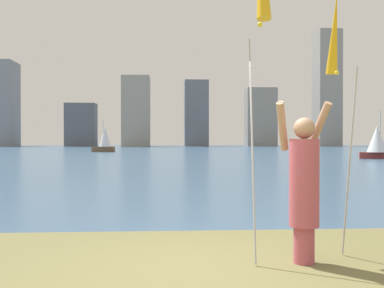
{
  "coord_description": "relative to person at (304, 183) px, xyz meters",
  "views": [
    {
      "loc": [
        -0.43,
        -5.29,
        1.51
      ],
      "look_at": [
        1.0,
        18.1,
        1.28
      ],
      "focal_mm": 43.09,
      "sensor_mm": 36.0,
      "label": 1
    }
  ],
  "objects": [
    {
      "name": "skyline_tower_3",
      "position": [
        5.51,
        97.56,
        6.34
      ],
      "size": [
        5.24,
        5.47,
        14.63
      ],
      "color": "slate",
      "rests_on": "ground"
    },
    {
      "name": "skyline_tower_0",
      "position": [
        -35.88,
        96.68,
        8.21
      ],
      "size": [
        3.94,
        7.35,
        18.37
      ],
      "color": "gray",
      "rests_on": "ground"
    },
    {
      "name": "sailboat_4",
      "position": [
        15.07,
        29.71,
        0.4
      ],
      "size": [
        3.1,
        1.88,
        3.77
      ],
      "color": "maroon",
      "rests_on": "ground"
    },
    {
      "name": "skyline_tower_5",
      "position": [
        34.47,
        94.81,
        11.81
      ],
      "size": [
        5.04,
        5.75,
        25.56
      ],
      "color": "gray",
      "rests_on": "ground"
    },
    {
      "name": "ground",
      "position": [
        -1.28,
        50.74,
        -1.03
      ],
      "size": [
        120.0,
        138.0,
        0.12
      ],
      "color": "brown"
    },
    {
      "name": "skyline_tower_2",
      "position": [
        -7.59,
        93.03,
        6.39
      ],
      "size": [
        5.75,
        7.88,
        14.72
      ],
      "color": "gray",
      "rests_on": "ground"
    },
    {
      "name": "skyline_tower_1",
      "position": [
        -19.9,
        97.02,
        3.74
      ],
      "size": [
        6.56,
        4.62,
        9.43
      ],
      "color": "#565B66",
      "rests_on": "ground"
    },
    {
      "name": "person",
      "position": [
        0.0,
        0.0,
        0.0
      ],
      "size": [
        0.73,
        0.54,
        1.98
      ],
      "rotation": [
        0.0,
        0.0,
        0.2
      ],
      "color": "#B24C59",
      "rests_on": "ground"
    },
    {
      "name": "sailboat_3",
      "position": [
        -8.93,
        51.1,
        0.52
      ],
      "size": [
        2.75,
        1.39,
        3.84
      ],
      "color": "brown",
      "rests_on": "ground"
    },
    {
      "name": "kite_flag_right",
      "position": [
        0.61,
        0.62,
        1.88
      ],
      "size": [
        0.16,
        0.94,
        3.47
      ],
      "color": "#B2B2B7",
      "rests_on": "ground"
    },
    {
      "name": "skyline_tower_4",
      "position": [
        20.08,
        97.28,
        5.54
      ],
      "size": [
        6.7,
        4.87,
        13.03
      ],
      "color": "gray",
      "rests_on": "ground"
    }
  ]
}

